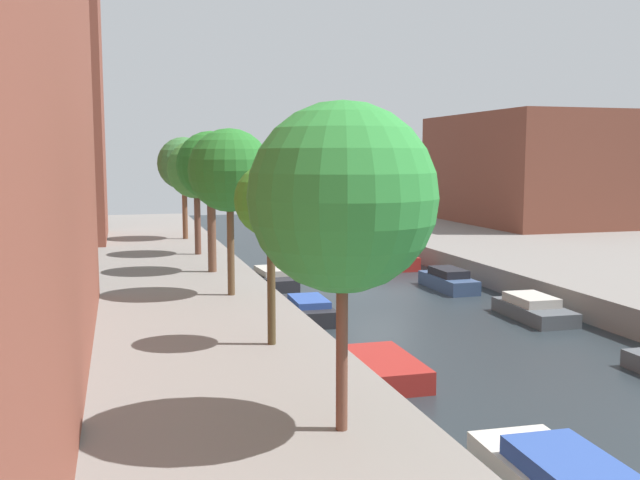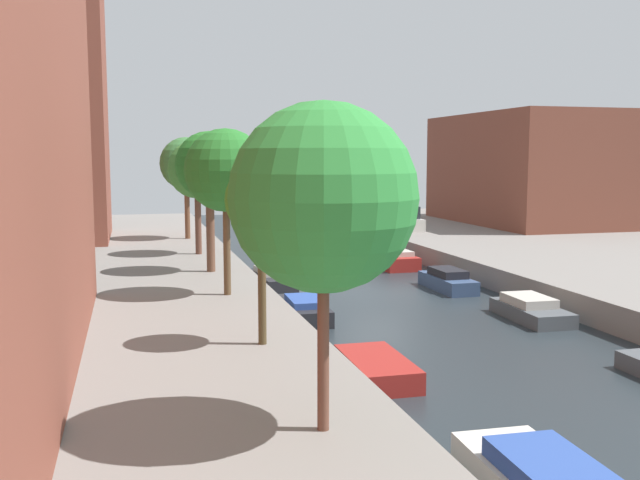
% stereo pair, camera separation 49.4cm
% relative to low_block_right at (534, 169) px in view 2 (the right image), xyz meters
% --- Properties ---
extents(ground_plane, '(84.00, 84.00, 0.00)m').
position_rel_low_block_right_xyz_m(ground_plane, '(-18.00, -17.43, -4.82)').
color(ground_plane, '#232B30').
extents(low_block_right, '(10.00, 14.89, 7.64)m').
position_rel_low_block_right_xyz_m(low_block_right, '(0.00, 0.00, 0.00)').
color(low_block_right, brown).
rests_on(low_block_right, quay_right).
extents(street_tree_0, '(3.19, 3.19, 5.60)m').
position_rel_low_block_right_xyz_m(street_tree_0, '(-24.68, -33.55, 0.18)').
color(street_tree_0, brown).
rests_on(street_tree_0, quay_left).
extents(street_tree_1, '(1.81, 1.81, 4.53)m').
position_rel_low_block_right_xyz_m(street_tree_1, '(-24.68, -27.74, -0.24)').
color(street_tree_1, '#4C3D24').
rests_on(street_tree_1, quay_left).
extents(street_tree_2, '(2.79, 2.79, 5.62)m').
position_rel_low_block_right_xyz_m(street_tree_2, '(-24.68, -21.12, 0.38)').
color(street_tree_2, brown).
rests_on(street_tree_2, quay_left).
extents(street_tree_3, '(2.74, 2.74, 5.70)m').
position_rel_low_block_right_xyz_m(street_tree_3, '(-24.68, -16.04, 0.46)').
color(street_tree_3, brown).
rests_on(street_tree_3, quay_left).
extents(street_tree_4, '(2.79, 2.79, 5.48)m').
position_rel_low_block_right_xyz_m(street_tree_4, '(-24.68, -10.61, 0.23)').
color(street_tree_4, brown).
rests_on(street_tree_4, quay_left).
extents(street_tree_5, '(2.98, 2.98, 5.78)m').
position_rel_low_block_right_xyz_m(street_tree_5, '(-24.68, -3.90, 0.45)').
color(street_tree_5, brown).
rests_on(street_tree_5, quay_left).
extents(parked_car, '(1.94, 4.53, 1.54)m').
position_rel_low_block_right_xyz_m(parked_car, '(-10.95, -2.12, -3.18)').
color(parked_car, beige).
rests_on(parked_car, quay_right).
extents(moored_boat_left_1, '(1.50, 3.03, 0.57)m').
position_rel_low_block_right_xyz_m(moored_boat_left_1, '(-21.81, -28.24, -4.54)').
color(moored_boat_left_1, maroon).
rests_on(moored_boat_left_1, ground_plane).
extents(moored_boat_left_2, '(1.45, 3.56, 0.78)m').
position_rel_low_block_right_xyz_m(moored_boat_left_2, '(-21.99, -21.10, -4.48)').
color(moored_boat_left_2, '#232328').
rests_on(moored_boat_left_2, ground_plane).
extents(moored_boat_left_3, '(1.58, 3.82, 0.78)m').
position_rel_low_block_right_xyz_m(moored_boat_left_3, '(-21.85, -14.53, -4.49)').
color(moored_boat_left_3, '#232328').
rests_on(moored_boat_left_3, ground_plane).
extents(moored_boat_right_2, '(1.61, 3.51, 0.81)m').
position_rel_low_block_right_xyz_m(moored_boat_right_2, '(-14.33, -23.27, -4.48)').
color(moored_boat_right_2, '#4C5156').
rests_on(moored_boat_right_2, ground_plane).
extents(moored_boat_right_3, '(1.29, 3.46, 0.92)m').
position_rel_low_block_right_xyz_m(moored_boat_right_3, '(-14.76, -17.41, -4.43)').
color(moored_boat_right_3, '#33476B').
rests_on(moored_boat_right_3, ground_plane).
extents(moored_boat_right_4, '(1.71, 3.61, 0.93)m').
position_rel_low_block_right_xyz_m(moored_boat_right_4, '(-14.83, -11.02, -4.41)').
color(moored_boat_right_4, maroon).
rests_on(moored_boat_right_4, ground_plane).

